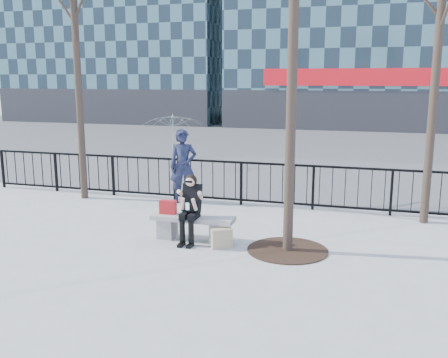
# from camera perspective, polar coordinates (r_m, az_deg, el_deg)

# --- Properties ---
(ground) EXTENTS (120.00, 120.00, 0.00)m
(ground) POSITION_cam_1_polar(r_m,az_deg,el_deg) (9.99, -3.53, -6.94)
(ground) COLOR gray
(ground) RESTS_ON ground
(street_surface) EXTENTS (60.00, 23.00, 0.01)m
(street_surface) POSITION_cam_1_polar(r_m,az_deg,el_deg) (24.33, 8.65, 3.91)
(street_surface) COLOR #474747
(street_surface) RESTS_ON ground
(railing) EXTENTS (14.00, 0.06, 1.10)m
(railing) POSITION_cam_1_polar(r_m,az_deg,el_deg) (12.61, 1.10, -0.42)
(railing) COLOR black
(railing) RESTS_ON ground
(tree_left) EXTENTS (2.80, 2.80, 6.50)m
(tree_left) POSITION_cam_1_polar(r_m,az_deg,el_deg) (13.63, -16.77, 18.22)
(tree_left) COLOR black
(tree_left) RESTS_ON ground
(tree_grate) EXTENTS (1.50, 1.50, 0.02)m
(tree_grate) POSITION_cam_1_polar(r_m,az_deg,el_deg) (9.44, 7.27, -8.05)
(tree_grate) COLOR black
(tree_grate) RESTS_ON ground
(bench_main) EXTENTS (1.65, 0.46, 0.49)m
(bench_main) POSITION_cam_1_polar(r_m,az_deg,el_deg) (9.90, -3.55, -5.29)
(bench_main) COLOR slate
(bench_main) RESTS_ON ground
(seated_woman) EXTENTS (0.50, 0.64, 1.34)m
(seated_woman) POSITION_cam_1_polar(r_m,az_deg,el_deg) (9.66, -3.90, -3.46)
(seated_woman) COLOR black
(seated_woman) RESTS_ON ground
(handbag) EXTENTS (0.33, 0.16, 0.27)m
(handbag) POSITION_cam_1_polar(r_m,az_deg,el_deg) (10.02, -6.42, -3.21)
(handbag) COLOR #B4161A
(handbag) RESTS_ON bench_main
(shopping_bag) EXTENTS (0.41, 0.33, 0.37)m
(shopping_bag) POSITION_cam_1_polar(r_m,az_deg,el_deg) (9.45, -0.26, -6.82)
(shopping_bag) COLOR #BEB586
(shopping_bag) RESTS_ON ground
(standing_man) EXTENTS (0.81, 0.69, 1.89)m
(standing_man) POSITION_cam_1_polar(r_m,az_deg,el_deg) (12.75, -4.70, 1.46)
(standing_man) COLOR black
(standing_man) RESTS_ON ground
(vendor_umbrella) EXTENTS (2.76, 2.79, 1.93)m
(vendor_umbrella) POSITION_cam_1_polar(r_m,az_deg,el_deg) (17.81, -5.84, 4.36)
(vendor_umbrella) COLOR yellow
(vendor_umbrella) RESTS_ON ground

